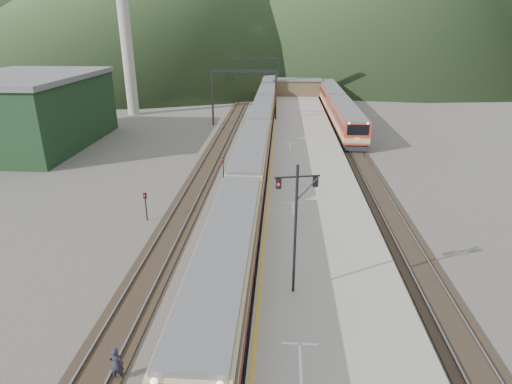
# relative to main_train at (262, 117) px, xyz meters

# --- Properties ---
(track_main) EXTENTS (2.60, 200.00, 0.23)m
(track_main) POSITION_rel_main_train_xyz_m (0.00, -11.38, -1.91)
(track_main) COLOR black
(track_main) RESTS_ON ground
(track_far) EXTENTS (2.60, 200.00, 0.23)m
(track_far) POSITION_rel_main_train_xyz_m (-5.00, -11.38, -1.91)
(track_far) COLOR black
(track_far) RESTS_ON ground
(track_second) EXTENTS (2.60, 200.00, 0.23)m
(track_second) POSITION_rel_main_train_xyz_m (11.50, -11.38, -1.91)
(track_second) COLOR black
(track_second) RESTS_ON ground
(platform) EXTENTS (8.00, 100.00, 1.00)m
(platform) POSITION_rel_main_train_xyz_m (5.60, -13.38, -1.48)
(platform) COLOR gray
(platform) RESTS_ON ground
(gantry_near) EXTENTS (9.55, 0.25, 8.00)m
(gantry_near) POSITION_rel_main_train_xyz_m (-2.85, 3.62, 3.61)
(gantry_near) COLOR black
(gantry_near) RESTS_ON ground
(gantry_far) EXTENTS (9.55, 0.25, 8.00)m
(gantry_far) POSITION_rel_main_train_xyz_m (-2.85, 28.62, 3.61)
(gantry_far) COLOR black
(gantry_far) RESTS_ON ground
(warehouse) EXTENTS (14.50, 20.50, 8.60)m
(warehouse) POSITION_rel_main_train_xyz_m (-28.00, -9.38, 2.34)
(warehouse) COLOR black
(warehouse) RESTS_ON ground
(smokestack) EXTENTS (1.80, 1.80, 30.00)m
(smokestack) POSITION_rel_main_train_xyz_m (-22.00, 10.62, 13.02)
(smokestack) COLOR #9E998E
(smokestack) RESTS_ON ground
(station_shed) EXTENTS (9.40, 4.40, 3.10)m
(station_shed) POSITION_rel_main_train_xyz_m (5.60, 26.62, 0.59)
(station_shed) COLOR brown
(station_shed) RESTS_ON platform
(main_train) EXTENTS (2.86, 98.27, 3.50)m
(main_train) POSITION_rel_main_train_xyz_m (0.00, 0.00, 0.00)
(main_train) COLOR tan
(main_train) RESTS_ON track_main
(second_train) EXTENTS (3.01, 40.93, 3.67)m
(second_train) POSITION_rel_main_train_xyz_m (11.50, 9.82, 0.09)
(second_train) COLOR red
(second_train) RESTS_ON track_second
(signal_mast) EXTENTS (2.16, 0.61, 6.99)m
(signal_mast) POSITION_rel_main_train_xyz_m (3.60, -40.18, 3.29)
(signal_mast) COLOR black
(signal_mast) RESTS_ON platform
(short_signal_b) EXTENTS (0.27, 0.23, 2.27)m
(short_signal_b) POSITION_rel_main_train_xyz_m (-2.73, -20.60, -0.51)
(short_signal_b) COLOR black
(short_signal_b) RESTS_ON ground
(short_signal_c) EXTENTS (0.27, 0.23, 2.27)m
(short_signal_c) POSITION_rel_main_train_xyz_m (-7.40, -30.04, -0.51)
(short_signal_c) COLOR black
(short_signal_c) RESTS_ON ground
(worker) EXTENTS (0.61, 0.42, 1.62)m
(worker) POSITION_rel_main_train_xyz_m (-3.90, -45.65, -1.17)
(worker) COLOR #1F222F
(worker) RESTS_ON ground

